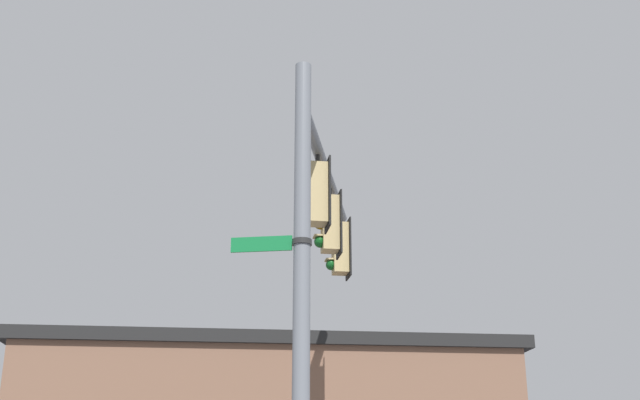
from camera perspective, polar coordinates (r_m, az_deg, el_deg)
The scene contains 6 objects.
signal_pole at distance 11.49m, azimuth -1.30°, elevation -7.69°, with size 0.25×0.25×7.69m, color slate.
mast_arm at distance 14.91m, azimuth 0.41°, elevation 1.90°, with size 0.19×0.19×5.31m, color slate.
traffic_light_nearest_pole at distance 13.62m, azimuth -0.26°, elevation 0.44°, with size 0.54×0.49×1.31m.
traffic_light_mid_inner at distance 15.16m, azimuth 0.62°, elevation -1.67°, with size 0.54×0.49×1.31m.
traffic_light_mid_outer at distance 16.72m, azimuth 1.34°, elevation -3.38°, with size 0.54×0.49×1.31m.
street_name_sign at distance 11.78m, azimuth -2.65°, elevation -3.03°, with size 0.46×1.15×0.22m.
Camera 1 is at (-11.15, 1.46, 1.49)m, focal length 45.97 mm.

